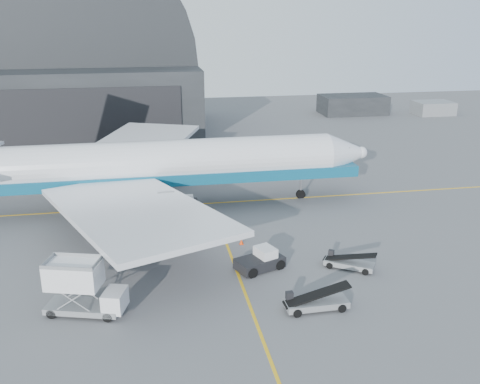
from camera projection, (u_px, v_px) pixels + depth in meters
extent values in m
plane|color=#565659|center=(242.00, 284.00, 44.46)|extent=(200.00, 200.00, 0.00)
cube|color=gold|center=(211.00, 203.00, 63.09)|extent=(80.00, 0.25, 0.02)
cube|color=gold|center=(246.00, 296.00, 42.59)|extent=(0.25, 40.00, 0.02)
cube|color=black|center=(63.00, 99.00, 99.38)|extent=(50.00, 28.00, 12.00)
cube|color=black|center=(52.00, 118.00, 86.57)|extent=(42.00, 0.40, 9.50)
cube|color=black|center=(352.00, 114.00, 117.92)|extent=(14.00, 8.00, 4.00)
cube|color=gray|center=(432.00, 114.00, 117.05)|extent=(8.00, 6.00, 2.80)
cylinder|color=white|center=(171.00, 162.00, 60.58)|extent=(37.00, 4.93, 4.93)
cone|color=white|center=(345.00, 153.00, 64.07)|extent=(4.52, 4.93, 4.93)
sphere|color=white|center=(361.00, 153.00, 64.42)|extent=(1.44, 1.44, 1.44)
cube|color=black|center=(336.00, 149.00, 63.67)|extent=(2.67, 2.26, 0.72)
cube|color=#0D5474|center=(172.00, 175.00, 61.10)|extent=(43.17, 4.98, 1.23)
cube|color=white|center=(134.00, 210.00, 48.74)|extent=(18.95, 25.20, 1.50)
cube|color=white|center=(136.00, 146.00, 71.71)|extent=(18.95, 25.20, 1.50)
cylinder|color=gray|center=(167.00, 209.00, 53.61)|extent=(5.34, 2.77, 2.77)
cylinder|color=gray|center=(160.00, 165.00, 68.93)|extent=(5.34, 2.77, 2.77)
cylinder|color=#A5A5AA|center=(301.00, 187.00, 64.43)|extent=(0.29, 0.29, 2.88)
cylinder|color=black|center=(301.00, 194.00, 64.75)|extent=(1.13, 0.36, 1.13)
cylinder|color=black|center=(156.00, 212.00, 58.72)|extent=(1.34, 0.46, 1.34)
cylinder|color=black|center=(154.00, 193.00, 64.84)|extent=(1.34, 0.46, 1.34)
cube|color=gray|center=(84.00, 307.00, 40.08)|extent=(5.99, 3.72, 0.47)
cube|color=silver|center=(115.00, 300.00, 39.59)|extent=(2.03, 2.48, 1.49)
cube|color=black|center=(124.00, 298.00, 39.44)|extent=(0.57, 1.72, 0.84)
cube|color=silver|center=(74.00, 275.00, 39.28)|extent=(4.41, 3.34, 1.86)
cylinder|color=black|center=(108.00, 317.00, 38.98)|extent=(0.79, 0.48, 0.75)
cylinder|color=black|center=(116.00, 303.00, 40.83)|extent=(0.79, 0.48, 0.75)
cylinder|color=black|center=(52.00, 314.00, 39.42)|extent=(0.79, 0.48, 0.75)
cylinder|color=black|center=(63.00, 300.00, 41.26)|extent=(0.79, 0.48, 0.75)
cube|color=black|center=(260.00, 263.00, 46.96)|extent=(4.69, 3.65, 0.93)
cube|color=silver|center=(265.00, 253.00, 47.01)|extent=(2.04, 2.27, 0.93)
cylinder|color=black|center=(280.00, 265.00, 46.91)|extent=(1.00, 0.68, 0.93)
cylinder|color=black|center=(266.00, 256.00, 48.57)|extent=(1.00, 0.68, 0.93)
cylinder|color=black|center=(252.00, 273.00, 45.46)|extent=(1.00, 0.68, 0.93)
cylinder|color=black|center=(239.00, 264.00, 47.12)|extent=(1.00, 0.68, 0.93)
cube|color=gray|center=(316.00, 303.00, 40.58)|extent=(4.85, 1.74, 0.49)
cube|color=black|center=(317.00, 295.00, 40.33)|extent=(5.15, 1.20, 1.40)
cube|color=black|center=(289.00, 296.00, 40.59)|extent=(0.56, 0.45, 0.66)
cylinder|color=black|center=(342.00, 308.00, 40.25)|extent=(0.66, 0.29, 0.66)
cylinder|color=black|center=(334.00, 298.00, 41.67)|extent=(0.66, 0.29, 0.66)
cylinder|color=black|center=(297.00, 313.00, 39.59)|extent=(0.66, 0.29, 0.66)
cylinder|color=black|center=(291.00, 303.00, 41.01)|extent=(0.66, 0.29, 0.66)
cube|color=gray|center=(349.00, 264.00, 47.03)|extent=(4.41, 3.56, 0.44)
cube|color=black|center=(350.00, 257.00, 46.81)|extent=(4.38, 3.31, 1.25)
cube|color=black|center=(331.00, 253.00, 47.98)|extent=(0.62, 0.59, 0.59)
cylinder|color=black|center=(365.00, 272.00, 45.91)|extent=(0.62, 0.52, 0.59)
cylinder|color=black|center=(368.00, 265.00, 47.10)|extent=(0.62, 0.52, 0.59)
cylinder|color=black|center=(330.00, 266.00, 47.05)|extent=(0.62, 0.52, 0.59)
cylinder|color=black|center=(333.00, 259.00, 48.24)|extent=(0.62, 0.52, 0.59)
cube|color=#FD3D07|center=(241.00, 244.00, 52.05)|extent=(0.39, 0.39, 0.03)
cone|color=#FD3D07|center=(241.00, 241.00, 51.97)|extent=(0.39, 0.39, 0.56)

